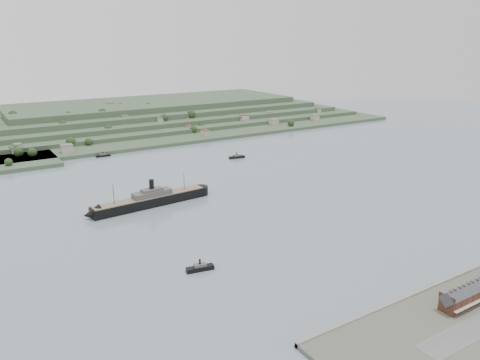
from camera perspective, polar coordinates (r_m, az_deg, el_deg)
ground at (r=373.90m, az=5.65°, el=-2.60°), size 1400.00×1400.00×0.00m
far_peninsula at (r=722.77m, az=-12.05°, el=7.51°), size 760.00×309.00×30.00m
steamship at (r=366.25m, az=-11.25°, el=-2.51°), size 104.24×19.87×25.00m
tugboat at (r=265.38m, az=-4.89°, el=-10.61°), size 16.05×6.89×7.00m
ferry_west at (r=535.18m, az=-16.35°, el=2.89°), size 15.71×5.26×5.80m
ferry_east at (r=507.01m, az=-0.38°, el=2.85°), size 18.01×7.06×6.58m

